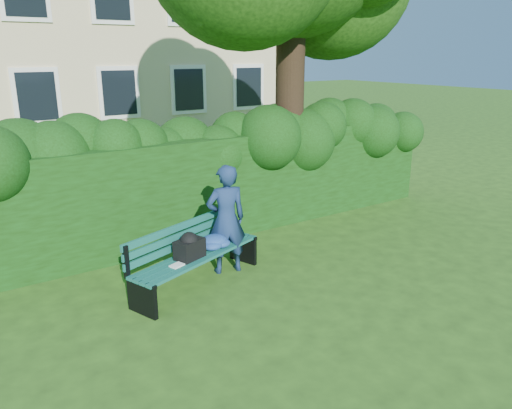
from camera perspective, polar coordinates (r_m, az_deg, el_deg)
ground at (r=7.59m, az=2.56°, el=-7.98°), size 80.00×80.00×0.00m
hedge at (r=9.04m, az=-5.69°, el=2.16°), size 10.00×1.00×1.80m
park_bench at (r=7.17m, az=-6.67°, el=-5.20°), size 2.23×1.25×0.89m
man_reading at (r=7.41m, az=-3.43°, el=-1.72°), size 0.67×0.51×1.66m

